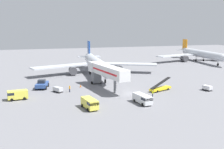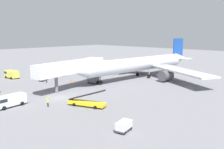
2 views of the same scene
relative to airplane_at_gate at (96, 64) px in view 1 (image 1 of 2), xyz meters
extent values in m
plane|color=slate|center=(1.33, -29.59, -3.83)|extent=(300.00, 300.00, 0.00)
cylinder|color=silver|center=(-0.14, -1.66, 0.18)|extent=(6.71, 35.49, 3.82)
cone|color=silver|center=(-1.76, -21.33, 0.18)|extent=(4.08, 4.47, 3.74)
cone|color=silver|center=(1.58, 19.17, 0.46)|extent=(4.15, 6.78, 3.63)
cube|color=#1947A3|center=(1.45, 17.55, 4.00)|extent=(0.78, 5.12, 6.11)
cube|color=silver|center=(3.70, 16.90, 0.66)|extent=(4.88, 4.08, 0.24)
cube|color=silver|center=(-0.87, 17.27, 0.66)|extent=(4.88, 4.08, 0.24)
cube|color=silver|center=(11.94, 0.44, -0.68)|extent=(21.45, 14.20, 0.44)
cube|color=silver|center=(-11.71, 2.39, -0.68)|extent=(21.99, 11.25, 0.44)
cylinder|color=#4C4C51|center=(8.19, -0.70, -2.20)|extent=(3.05, 3.81, 2.77)
cylinder|color=#4C4C51|center=(-8.20, 0.65, -2.20)|extent=(3.05, 3.81, 2.77)
cylinder|color=gray|center=(-1.27, -15.38, -2.13)|extent=(0.28, 0.28, 2.32)
cylinder|color=black|center=(-1.27, -15.38, -3.28)|extent=(0.44, 1.13, 1.10)
cylinder|color=gray|center=(2.23, 0.27, -2.13)|extent=(0.28, 0.28, 2.32)
cylinder|color=black|center=(2.23, 0.27, -3.28)|extent=(0.44, 1.13, 1.10)
cylinder|color=gray|center=(-2.15, 0.63, -2.13)|extent=(0.28, 0.28, 2.32)
cylinder|color=black|center=(-2.15, 0.63, -3.28)|extent=(0.44, 1.13, 1.10)
cube|color=silver|center=(-2.74, -23.94, 1.23)|extent=(5.47, 17.67, 2.70)
cube|color=red|center=(-4.24, -24.16, 1.23)|extent=(2.14, 14.49, 0.44)
cube|color=silver|center=(-4.07, -14.73, 1.23)|extent=(3.82, 3.27, 2.84)
cube|color=#232833|center=(-4.26, -13.44, 1.48)|extent=(3.30, 0.71, 0.90)
cube|color=slate|center=(-3.98, -15.32, -1.78)|extent=(2.78, 2.15, 3.31)
cylinder|color=black|center=(-5.40, -15.53, -3.43)|extent=(0.41, 0.83, 0.80)
cylinder|color=black|center=(-2.57, -15.12, -3.43)|extent=(0.41, 0.83, 0.80)
cylinder|color=slate|center=(-2.24, -27.39, -1.98)|extent=(0.70, 0.70, 3.71)
cube|color=#2D4C8E|center=(-19.62, -16.45, -2.81)|extent=(4.07, 6.51, 0.96)
cube|color=#232833|center=(-19.69, -16.74, -1.88)|extent=(2.28, 2.20, 0.90)
cylinder|color=black|center=(-18.82, -18.66, -3.28)|extent=(0.65, 1.16, 1.10)
cylinder|color=black|center=(-21.34, -18.05, -3.28)|extent=(0.65, 1.16, 1.10)
cylinder|color=black|center=(-17.90, -14.85, -3.28)|extent=(0.65, 1.16, 1.10)
cylinder|color=black|center=(-20.41, -14.24, -3.28)|extent=(0.65, 1.16, 1.10)
cube|color=yellow|center=(9.79, -29.13, -3.26)|extent=(7.04, 4.08, 0.55)
cube|color=black|center=(9.79, -29.13, -1.77)|extent=(6.80, 3.38, 2.39)
cylinder|color=black|center=(11.43, -27.63, -3.53)|extent=(0.64, 0.42, 0.60)
cylinder|color=black|center=(12.01, -29.14, -3.53)|extent=(0.64, 0.42, 0.60)
cylinder|color=black|center=(7.57, -29.12, -3.53)|extent=(0.64, 0.42, 0.60)
cylinder|color=black|center=(8.16, -30.63, -3.53)|extent=(0.64, 0.42, 0.60)
cube|color=#E5DB4C|center=(-11.47, -38.49, -2.64)|extent=(2.75, 5.33, 1.81)
cube|color=#1E232D|center=(-11.20, -40.20, -2.24)|extent=(2.23, 1.92, 0.58)
cylinder|color=black|center=(-10.29, -39.90, -3.49)|extent=(0.46, 0.73, 0.68)
cylinder|color=black|center=(-12.15, -40.20, -3.49)|extent=(0.46, 0.73, 0.68)
cylinder|color=black|center=(-10.79, -36.79, -3.49)|extent=(0.46, 0.73, 0.68)
cylinder|color=black|center=(-12.65, -37.09, -3.49)|extent=(0.46, 0.73, 0.68)
cube|color=silver|center=(0.30, -38.50, -2.68)|extent=(2.63, 5.65, 1.74)
cube|color=#1E232D|center=(0.55, -40.34, -2.29)|extent=(2.16, 1.99, 0.56)
cylinder|color=black|center=(1.44, -40.05, -3.49)|extent=(0.43, 0.72, 0.68)
cylinder|color=black|center=(-0.38, -40.30, -3.49)|extent=(0.43, 0.72, 0.68)
cylinder|color=black|center=(0.99, -36.70, -3.49)|extent=(0.43, 0.72, 0.68)
cylinder|color=black|center=(-0.84, -36.95, -3.49)|extent=(0.43, 0.72, 0.68)
cube|color=#E5DB4C|center=(-25.66, -26.72, -2.61)|extent=(4.63, 2.53, 1.87)
cube|color=#1E232D|center=(-27.15, -26.89, -2.20)|extent=(1.64, 2.22, 0.60)
cylinder|color=black|center=(-26.91, -27.85, -3.49)|extent=(0.72, 0.44, 0.68)
cylinder|color=black|center=(-27.13, -25.89, -3.49)|extent=(0.72, 0.44, 0.68)
cylinder|color=black|center=(-24.18, -27.54, -3.49)|extent=(0.72, 0.44, 0.68)
cylinder|color=black|center=(-24.40, -25.59, -3.49)|extent=(0.72, 0.44, 0.68)
cube|color=#38383D|center=(21.59, -32.82, -3.54)|extent=(1.81, 2.62, 0.22)
cube|color=silver|center=(21.59, -32.82, -2.96)|extent=(1.81, 2.62, 0.96)
cylinder|color=black|center=(20.81, -32.14, -3.65)|extent=(0.19, 0.38, 0.36)
cylinder|color=black|center=(22.01, -31.87, -3.65)|extent=(0.19, 0.38, 0.36)
cylinder|color=black|center=(21.17, -33.77, -3.65)|extent=(0.19, 0.38, 0.36)
cylinder|color=black|center=(22.37, -33.51, -3.65)|extent=(0.19, 0.38, 0.36)
cube|color=#38383D|center=(-16.03, -22.48, -3.54)|extent=(2.44, 2.94, 0.22)
cube|color=silver|center=(-16.03, -22.48, -2.97)|extent=(2.44, 2.94, 0.94)
cylinder|color=black|center=(-15.06, -23.00, -3.65)|extent=(0.29, 0.37, 0.36)
cylinder|color=black|center=(-16.04, -23.58, -3.65)|extent=(0.29, 0.37, 0.36)
cylinder|color=black|center=(-16.03, -21.39, -3.65)|extent=(0.29, 0.37, 0.36)
cylinder|color=black|center=(-17.00, -21.97, -3.65)|extent=(0.29, 0.37, 0.36)
cylinder|color=#1E2333|center=(5.09, -33.98, -3.44)|extent=(0.24, 0.24, 0.79)
cylinder|color=#D8EA19|center=(5.09, -33.98, -2.73)|extent=(0.31, 0.31, 0.62)
sphere|color=tan|center=(5.09, -33.98, -2.30)|extent=(0.21, 0.21, 0.21)
cylinder|color=#1E2333|center=(-13.14, -23.25, -3.40)|extent=(0.33, 0.33, 0.87)
cylinder|color=orange|center=(-13.14, -23.25, -2.62)|extent=(0.44, 0.44, 0.69)
sphere|color=tan|center=(-13.14, -23.25, -2.14)|extent=(0.24, 0.24, 0.24)
cube|color=black|center=(-9.35, -18.42, -3.82)|extent=(0.50, 0.50, 0.03)
cone|color=orange|center=(-9.35, -18.42, -3.44)|extent=(0.43, 0.43, 0.74)
cylinder|color=silver|center=(57.20, 17.32, 0.00)|extent=(7.67, 34.40, 3.46)
cone|color=silver|center=(59.71, 37.43, 0.26)|extent=(4.04, 6.66, 3.29)
cube|color=orange|center=(59.52, 35.87, 3.46)|extent=(0.97, 4.96, 5.54)
cube|color=silver|center=(61.52, 35.16, 0.43)|extent=(4.57, 4.09, 0.24)
cube|color=silver|center=(57.40, 35.68, 0.43)|extent=(4.57, 4.09, 0.24)
cube|color=silver|center=(69.51, 19.01, -0.78)|extent=(21.58, 15.00, 0.44)
cube|color=silver|center=(45.68, 21.99, -0.78)|extent=(22.47, 10.42, 0.44)
cylinder|color=#4C4C51|center=(65.62, 17.98, -2.17)|extent=(3.27, 4.01, 2.84)
cylinder|color=#4C4C51|center=(49.20, 20.03, -2.17)|extent=(3.27, 4.01, 2.84)
cylinder|color=gray|center=(55.55, 4.07, -2.16)|extent=(0.28, 0.28, 2.24)
cylinder|color=black|center=(55.55, 4.07, -3.28)|extent=(0.48, 1.13, 1.10)
cylinder|color=gray|center=(59.43, 19.11, -2.16)|extent=(0.28, 0.28, 2.24)
cylinder|color=black|center=(59.43, 19.11, -3.28)|extent=(0.48, 1.13, 1.10)
cylinder|color=gray|center=(55.48, 19.60, -2.16)|extent=(0.28, 0.28, 2.24)
cylinder|color=black|center=(55.48, 19.60, -3.28)|extent=(0.48, 1.13, 1.10)
camera|label=1|loc=(-23.16, -89.27, 12.59)|focal=42.22mm
camera|label=2|loc=(41.09, -55.35, 8.91)|focal=38.62mm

